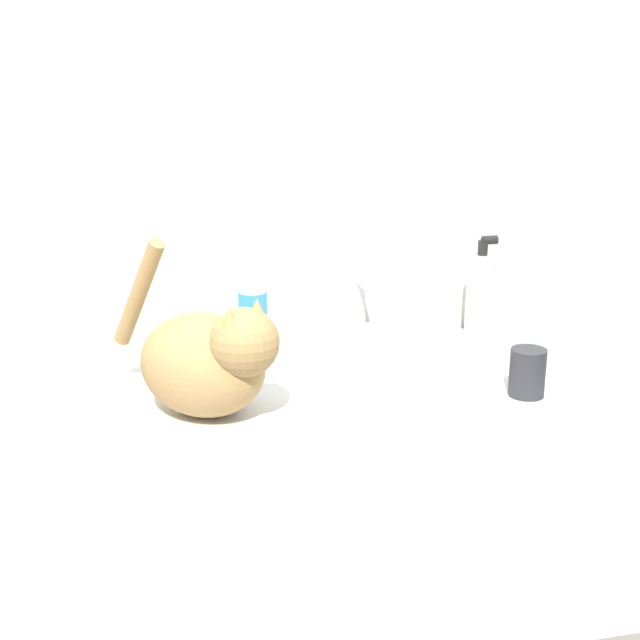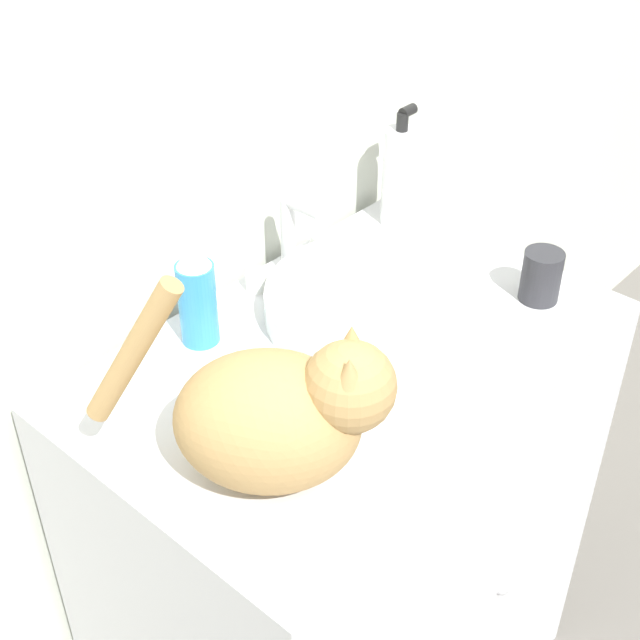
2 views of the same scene
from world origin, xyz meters
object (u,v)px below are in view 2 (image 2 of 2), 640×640
(spray_bottle, at_px, (197,295))
(cup, at_px, (541,276))
(cat, at_px, (278,413))
(soap_bottle, at_px, (399,176))

(spray_bottle, relative_size, cup, 1.97)
(spray_bottle, bearing_deg, cup, -36.38)
(cat, height_order, cup, cat)
(soap_bottle, bearing_deg, cat, -154.78)
(soap_bottle, height_order, spray_bottle, soap_bottle)
(cat, relative_size, spray_bottle, 2.01)
(cat, relative_size, soap_bottle, 1.54)
(soap_bottle, relative_size, cup, 2.57)
(spray_bottle, bearing_deg, soap_bottle, 0.04)
(cat, bearing_deg, spray_bottle, 119.15)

